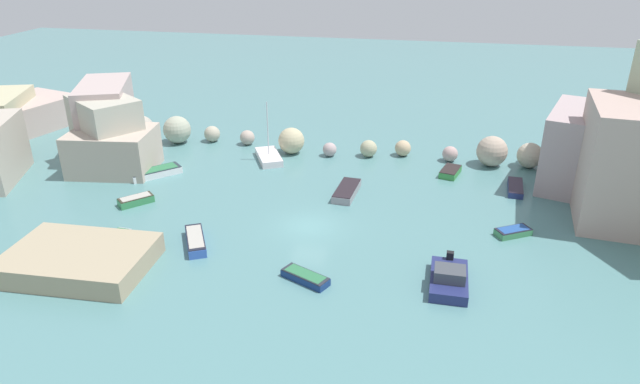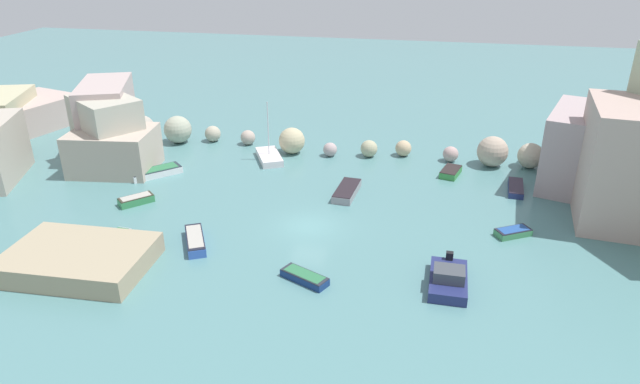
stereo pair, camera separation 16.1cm
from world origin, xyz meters
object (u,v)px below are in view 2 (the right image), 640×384
at_px(moored_boat_8, 451,172).
at_px(moored_boat_7, 114,239).
at_px(stone_dock, 79,259).
at_px(channel_buoy, 278,160).
at_px(moored_boat_0, 136,200).
at_px(moored_boat_5, 347,191).
at_px(moored_boat_1, 305,277).
at_px(moored_boat_6, 156,172).
at_px(moored_boat_10, 195,240).
at_px(moored_boat_3, 269,157).
at_px(moored_boat_9, 513,232).
at_px(moored_boat_2, 448,279).
at_px(moored_boat_4, 516,188).

bearing_deg(moored_boat_8, moored_boat_7, -38.21).
bearing_deg(stone_dock, moored_boat_8, 41.83).
xyz_separation_m(channel_buoy, moored_boat_7, (-6.97, -16.35, -0.08)).
relative_size(channel_buoy, moored_boat_0, 0.22).
bearing_deg(moored_boat_5, moored_boat_0, 112.17).
height_order(moored_boat_1, moored_boat_5, moored_boat_5).
height_order(moored_boat_6, moored_boat_10, moored_boat_10).
bearing_deg(moored_boat_7, moored_boat_1, 85.28).
height_order(channel_buoy, moored_boat_5, moored_boat_5).
relative_size(moored_boat_3, moored_boat_9, 2.07).
xyz_separation_m(moored_boat_2, moored_boat_6, (-24.97, 12.04, -0.16)).
distance_m(moored_boat_0, moored_boat_6, 5.65).
height_order(moored_boat_4, moored_boat_10, moored_boat_10).
xyz_separation_m(moored_boat_1, moored_boat_5, (0.43, 12.83, 0.05)).
relative_size(moored_boat_0, moored_boat_9, 0.99).
relative_size(moored_boat_5, moored_boat_6, 1.00).
xyz_separation_m(moored_boat_7, moored_boat_8, (22.45, 16.76, 0.08)).
xyz_separation_m(stone_dock, moored_boat_7, (0.24, 3.56, -0.47)).
height_order(moored_boat_3, moored_boat_9, moored_boat_3).
relative_size(moored_boat_7, moored_boat_9, 1.07).
bearing_deg(moored_boat_3, moored_boat_10, -28.41).
xyz_separation_m(moored_boat_3, moored_boat_9, (20.77, -10.33, -0.06)).
bearing_deg(moored_boat_2, moored_boat_1, -81.02).
height_order(moored_boat_2, moored_boat_10, moored_boat_2).
bearing_deg(moored_boat_8, moored_boat_6, -62.73).
xyz_separation_m(moored_boat_8, moored_boat_10, (-16.83, -16.02, 0.06)).
relative_size(stone_dock, moored_boat_1, 2.68).
relative_size(moored_boat_4, moored_boat_9, 1.33).
bearing_deg(moored_boat_5, moored_boat_1, -177.61).
height_order(channel_buoy, moored_boat_10, moored_boat_10).
distance_m(moored_boat_3, moored_boat_7, 17.92).
bearing_deg(moored_boat_3, moored_boat_5, 26.90).
bearing_deg(moored_boat_4, moored_boat_3, -91.86).
distance_m(channel_buoy, moored_boat_8, 15.49).
height_order(moored_boat_4, moored_boat_5, moored_boat_5).
bearing_deg(moored_boat_4, moored_boat_2, -14.81).
distance_m(moored_boat_2, moored_boat_10, 16.79).
xyz_separation_m(channel_buoy, moored_boat_2, (15.39, -17.06, 0.20)).
height_order(moored_boat_5, moored_boat_10, moored_boat_10).
bearing_deg(channel_buoy, moored_boat_1, -69.36).
xyz_separation_m(moored_boat_0, moored_boat_2, (23.83, -6.50, 0.16)).
xyz_separation_m(moored_boat_0, moored_boat_4, (29.15, 8.70, -0.07)).
xyz_separation_m(moored_boat_0, moored_boat_6, (-1.13, 5.54, 0.01)).
relative_size(moored_boat_1, moored_boat_2, 0.76).
bearing_deg(moored_boat_0, moored_boat_6, -126.16).
bearing_deg(moored_boat_6, stone_dock, 52.39).
xyz_separation_m(moored_boat_7, moored_boat_9, (26.74, 6.57, 0.06)).
height_order(moored_boat_6, moored_boat_7, moored_boat_6).
height_order(channel_buoy, moored_boat_0, moored_boat_0).
bearing_deg(moored_boat_0, moored_boat_10, 96.86).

